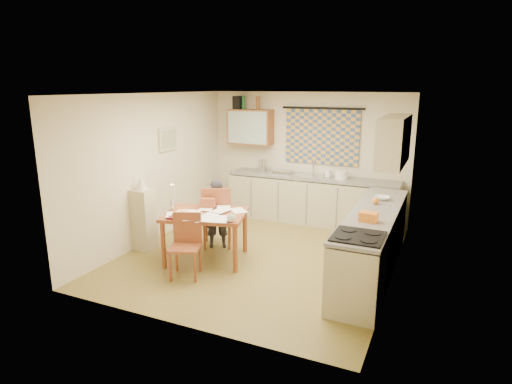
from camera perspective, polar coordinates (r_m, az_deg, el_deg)
The scene contains 44 objects.
floor at distance 6.87m, azimuth 0.68°, elevation -8.46°, with size 4.00×4.50×0.02m, color olive.
ceiling at distance 6.35m, azimuth 0.75°, elevation 13.06°, with size 4.00×4.50×0.02m, color white.
wall_back at distance 8.58m, azimuth 6.81°, elevation 4.76°, with size 4.00×0.02×2.50m, color beige.
wall_front at distance 4.58m, azimuth -10.74°, elevation -3.59°, with size 4.00×0.02×2.50m, color beige.
wall_left at distance 7.51m, azimuth -13.49°, elevation 3.15°, with size 0.02×4.50×2.50m, color beige.
wall_right at distance 6.00m, azimuth 18.58°, elevation 0.10°, with size 0.02×4.50×2.50m, color beige.
window_blind at distance 8.40m, azimuth 8.77°, elevation 7.25°, with size 1.45×0.03×1.05m, color #34517E.
curtain_rod at distance 8.33m, azimuth 8.87°, elevation 10.99°, with size 0.04×0.04×1.60m, color black.
wall_cabinet at distance 8.76m, azimuth -0.72°, elevation 8.67°, with size 0.90×0.34×0.70m, color brown.
wall_cabinet_glass at distance 8.60m, azimuth -1.20°, elevation 8.57°, with size 0.84×0.02×0.64m, color #99B2A5.
upper_cabinet_right at distance 6.45m, azimuth 17.94°, elevation 6.52°, with size 0.34×1.30×0.70m, color tan.
framed_print at distance 7.74m, azimuth -11.63°, elevation 6.93°, with size 0.04×0.50×0.40m, color beige.
print_canvas at distance 7.72m, azimuth -11.48°, elevation 6.93°, with size 0.01×0.42×0.32m, color beige.
counter_back at distance 8.39m, azimuth 7.38°, elevation -1.05°, with size 3.30×0.62×0.92m.
counter_right at distance 6.28m, azimuth 15.21°, elevation -6.66°, with size 0.62×2.95×0.92m.
stove at distance 5.26m, azimuth 13.19°, elevation -10.48°, with size 0.61×0.61×0.94m.
sink at distance 8.31m, azimuth 7.08°, elevation 1.85°, with size 0.55×0.45×0.10m, color silver.
tap at distance 8.44m, azimuth 7.65°, elevation 3.26°, with size 0.03×0.03×0.28m, color silver.
dish_rack at distance 8.47m, azimuth 3.63°, elevation 2.64°, with size 0.35×0.30×0.06m, color silver.
kettle at distance 8.61m, azimuth 0.90°, elevation 3.47°, with size 0.18×0.18×0.24m, color silver.
mixing_bowl at distance 8.13m, azimuth 11.34°, elevation 2.27°, with size 0.24×0.24×0.16m, color white.
soap_bottle at distance 8.23m, azimuth 9.65°, elevation 2.67°, with size 0.12×0.13×0.21m, color white.
bowl at distance 6.80m, azimuth 16.46°, elevation -0.78°, with size 0.26×0.26×0.06m, color white.
orange_bag at distance 5.68m, azimuth 14.77°, elevation -3.21°, with size 0.22×0.16×0.12m, color orange.
fruit_orange at distance 6.51m, azimuth 15.66°, elevation -1.15°, with size 0.10×0.10×0.10m, color orange.
speaker at distance 8.84m, azimuth -2.37°, elevation 11.83°, with size 0.16×0.20×0.26m, color black.
bottle_green at distance 8.79m, azimuth -1.70°, elevation 11.82°, with size 0.07×0.07×0.26m, color #195926.
bottle_brown at distance 8.66m, azimuth 0.26°, elevation 11.79°, with size 0.07×0.07×0.26m, color brown.
dining_table at distance 6.61m, azimuth -6.69°, elevation -5.86°, with size 1.39×1.19×0.75m.
chair_far at distance 7.16m, azimuth -5.16°, elevation -4.75°, with size 0.63×0.63×1.04m.
chair_near at distance 6.13m, azimuth -9.35°, elevation -8.63°, with size 0.52×0.52×0.89m.
person at distance 7.03m, azimuth -5.28°, elevation -2.89°, with size 0.50×0.44×1.16m, color black.
shelf_stand at distance 7.17m, azimuth -14.73°, elevation -3.59°, with size 0.32×0.30×1.01m, color tan.
lampshade at distance 7.02m, azimuth -15.04°, elevation 1.18°, with size 0.20×0.20×0.22m, color beige.
letter_rack at distance 6.71m, azimuth -6.41°, elevation -1.51°, with size 0.22×0.10×0.16m, color brown.
mug at distance 6.03m, azimuth -3.38°, elevation -3.52°, with size 0.17×0.17×0.10m, color white.
magazine at distance 6.39m, azimuth -11.26°, elevation -3.11°, with size 0.27×0.33×0.03m, color maroon.
book at distance 6.53m, azimuth -10.66°, elevation -2.76°, with size 0.22×0.28×0.02m, color orange.
orange_box at distance 6.31m, azimuth -10.33°, elevation -3.23°, with size 0.12×0.08×0.04m, color orange.
eyeglasses at distance 6.19m, azimuth -6.38°, elevation -3.55°, with size 0.13×0.04×0.02m, color black.
candle_holder at distance 6.66m, azimuth -11.11°, elevation -1.72°, with size 0.06×0.06×0.18m, color silver.
candle at distance 6.61m, azimuth -10.87°, elevation -0.05°, with size 0.02×0.02×0.22m, color white.
candle_flame at distance 6.58m, azimuth -11.20°, elevation 0.98°, with size 0.02×0.02×0.02m, color #FFCC66.
papers at distance 6.39m, azimuth -7.29°, elevation -2.94°, with size 1.10×1.04×0.03m.
Camera 1 is at (2.55, -5.82, 2.62)m, focal length 30.00 mm.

